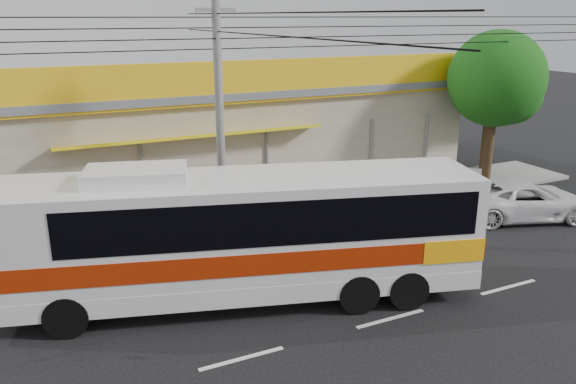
# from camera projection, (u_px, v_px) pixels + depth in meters

# --- Properties ---
(ground) EXTENTS (120.00, 120.00, 0.00)m
(ground) POSITION_uv_depth(u_px,v_px,m) (340.00, 279.00, 16.27)
(ground) COLOR black
(ground) RESTS_ON ground
(sidewalk) EXTENTS (30.00, 3.20, 0.15)m
(sidewalk) POSITION_uv_depth(u_px,v_px,m) (260.00, 214.00, 21.41)
(sidewalk) COLOR gray
(sidewalk) RESTS_ON ground
(lane_markings) EXTENTS (50.00, 0.12, 0.01)m
(lane_markings) POSITION_uv_depth(u_px,v_px,m) (391.00, 319.00, 14.11)
(lane_markings) COLOR silver
(lane_markings) RESTS_ON ground
(storefront_building) EXTENTS (22.60, 9.20, 5.70)m
(storefront_building) POSITION_uv_depth(u_px,v_px,m) (212.00, 131.00, 25.51)
(storefront_building) COLOR gray
(storefront_building) RESTS_ON ground
(coach_bus) EXTENTS (12.46, 5.90, 3.77)m
(coach_bus) POSITION_uv_depth(u_px,v_px,m) (249.00, 229.00, 14.51)
(coach_bus) COLOR silver
(coach_bus) RESTS_ON ground
(motorbike_dark) EXTENTS (1.87, 0.58, 1.11)m
(motorbike_dark) POSITION_uv_depth(u_px,v_px,m) (78.00, 226.00, 18.37)
(motorbike_dark) COLOR black
(motorbike_dark) RESTS_ON sidewalk
(white_car) EXTENTS (5.53, 3.85, 1.40)m
(white_car) POSITION_uv_depth(u_px,v_px,m) (524.00, 200.00, 20.98)
(white_car) COLOR white
(white_car) RESTS_ON ground
(utility_pole) EXTENTS (34.00, 14.00, 8.28)m
(utility_pole) POSITION_uv_depth(u_px,v_px,m) (217.00, 32.00, 16.98)
(utility_pole) COLOR slate
(utility_pole) RESTS_ON ground
(tree_near) EXTENTS (4.09, 4.09, 6.78)m
(tree_near) POSITION_uv_depth(u_px,v_px,m) (500.00, 82.00, 23.87)
(tree_near) COLOR #322214
(tree_near) RESTS_ON ground
(tree_far) EXTENTS (3.56, 3.56, 5.90)m
(tree_far) POSITION_uv_depth(u_px,v_px,m) (493.00, 89.00, 26.41)
(tree_far) COLOR #322214
(tree_far) RESTS_ON ground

